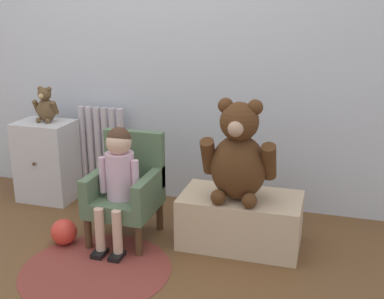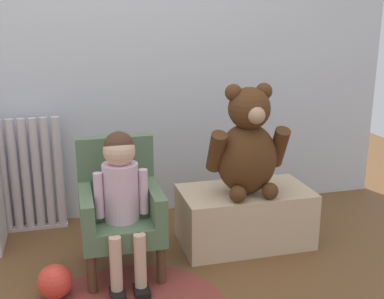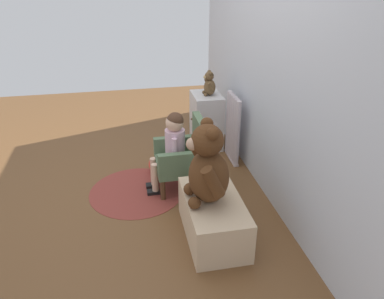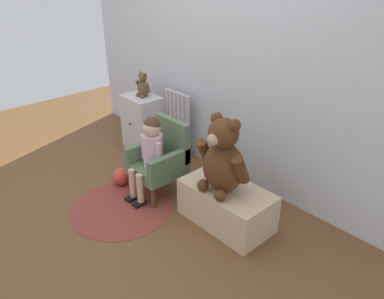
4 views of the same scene
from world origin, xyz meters
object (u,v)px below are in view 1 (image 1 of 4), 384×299
object	(u,v)px
radiator	(102,152)
child_armchair	(127,188)
small_teddy_bear	(46,106)
child_figure	(118,170)
toy_ball	(64,232)
low_bench	(240,220)
floor_rug	(96,269)
small_dresser	(47,161)
large_teddy_bear	(239,156)

from	to	relation	value
radiator	child_armchair	bearing A→B (deg)	-51.65
radiator	small_teddy_bear	world-z (taller)	small_teddy_bear
child_figure	child_armchair	bearing A→B (deg)	90.00
toy_ball	child_figure	bearing A→B (deg)	18.78
low_bench	floor_rug	bearing A→B (deg)	-143.46
child_armchair	toy_ball	size ratio (longest dim) A/B	4.08
child_armchair	toy_ball	world-z (taller)	child_armchair
child_figure	low_bench	xyz separation A→B (m)	(0.70, 0.19, -0.31)
small_dresser	child_figure	world-z (taller)	child_figure
toy_ball	child_armchair	bearing A→B (deg)	33.92
radiator	large_teddy_bear	xyz separation A→B (m)	(1.13, -0.53, 0.24)
radiator	toy_ball	bearing A→B (deg)	-81.26
radiator	large_teddy_bear	world-z (taller)	large_teddy_bear
radiator	small_dresser	distance (m)	0.41
small_dresser	toy_ball	xyz separation A→B (m)	(0.48, -0.60, -0.22)
toy_ball	low_bench	bearing A→B (deg)	16.43
low_bench	toy_ball	xyz separation A→B (m)	(-1.02, -0.30, -0.08)
small_dresser	small_teddy_bear	distance (m)	0.41
child_armchair	large_teddy_bear	bearing A→B (deg)	3.02
child_armchair	low_bench	bearing A→B (deg)	6.71
child_armchair	radiator	bearing A→B (deg)	128.35
radiator	small_dresser	xyz separation A→B (m)	(-0.36, -0.19, -0.04)
child_figure	floor_rug	size ratio (longest dim) A/B	0.87
small_dresser	floor_rug	world-z (taller)	small_dresser
large_teddy_bear	small_teddy_bear	world-z (taller)	large_teddy_bear
child_armchair	small_teddy_bear	bearing A→B (deg)	153.04
large_teddy_bear	radiator	bearing A→B (deg)	154.88
radiator	child_figure	world-z (taller)	child_figure
child_armchair	large_teddy_bear	world-z (taller)	large_teddy_bear
small_dresser	low_bench	bearing A→B (deg)	-11.23
radiator	small_dresser	size ratio (longest dim) A/B	1.15
child_armchair	floor_rug	xyz separation A→B (m)	(-0.00, -0.44, -0.31)
small_dresser	small_teddy_bear	size ratio (longest dim) A/B	2.32
low_bench	large_teddy_bear	world-z (taller)	large_teddy_bear
child_figure	low_bench	world-z (taller)	child_figure
small_dresser	child_armchair	distance (m)	0.89
child_figure	low_bench	bearing A→B (deg)	15.30
small_teddy_bear	floor_rug	xyz separation A→B (m)	(0.78, -0.84, -0.70)
radiator	toy_ball	size ratio (longest dim) A/B	4.27
toy_ball	large_teddy_bear	bearing A→B (deg)	14.22
large_teddy_bear	small_dresser	bearing A→B (deg)	166.98
large_teddy_bear	toy_ball	distance (m)	1.15
toy_ball	small_teddy_bear	bearing A→B (deg)	126.57
small_dresser	child_armchair	bearing A→B (deg)	-25.26
small_dresser	large_teddy_bear	size ratio (longest dim) A/B	1.00
large_teddy_bear	small_teddy_bear	distance (m)	1.52
small_teddy_bear	large_teddy_bear	bearing A→B (deg)	-13.93
child_armchair	small_dresser	bearing A→B (deg)	154.74
toy_ball	radiator	bearing A→B (deg)	98.74
large_teddy_bear	child_armchair	bearing A→B (deg)	-176.98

